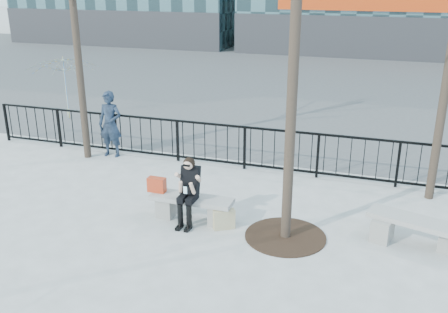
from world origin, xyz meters
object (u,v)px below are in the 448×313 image
(bench_main, at_px, (192,206))
(bench_second, at_px, (417,229))
(seated_woman, at_px, (188,192))
(standing_man, at_px, (110,124))

(bench_main, height_order, bench_second, bench_second)
(seated_woman, height_order, standing_man, standing_man)
(standing_man, bearing_deg, bench_second, -21.38)
(bench_main, relative_size, bench_second, 0.96)
(bench_main, bearing_deg, standing_man, 140.75)
(seated_woman, relative_size, standing_man, 0.76)
(bench_second, xyz_separation_m, standing_man, (-7.58, 2.45, 0.56))
(bench_main, relative_size, seated_woman, 1.23)
(bench_second, height_order, seated_woman, seated_woman)
(bench_main, distance_m, seated_woman, 0.40)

